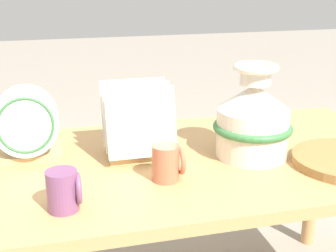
% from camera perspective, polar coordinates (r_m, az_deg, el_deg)
% --- Properties ---
extents(display_table, '(1.57, 0.76, 0.62)m').
position_cam_1_polar(display_table, '(1.47, 0.00, -6.41)').
color(display_table, tan).
rests_on(display_table, ground_plane).
extents(ceramic_vase, '(0.25, 0.25, 0.29)m').
position_cam_1_polar(ceramic_vase, '(1.46, 10.32, 0.89)').
color(ceramic_vase, silver).
rests_on(ceramic_vase, display_table).
extents(dish_rack_round_plates, '(0.20, 0.17, 0.21)m').
position_cam_1_polar(dish_rack_round_plates, '(1.49, -16.82, -0.58)').
color(dish_rack_round_plates, tan).
rests_on(dish_rack_round_plates, display_table).
extents(dish_rack_square_plates, '(0.21, 0.17, 0.23)m').
position_cam_1_polar(dish_rack_square_plates, '(1.45, -3.66, -0.56)').
color(dish_rack_square_plates, tan).
rests_on(dish_rack_square_plates, display_table).
extents(mug_terracotta_glaze, '(0.08, 0.08, 0.10)m').
position_cam_1_polar(mug_terracotta_glaze, '(1.29, -0.09, -4.47)').
color(mug_terracotta_glaze, '#B76647').
rests_on(mug_terracotta_glaze, display_table).
extents(mug_plum_glaze, '(0.08, 0.08, 0.10)m').
position_cam_1_polar(mug_plum_glaze, '(1.17, -12.52, -7.66)').
color(mug_plum_glaze, '#7A4770').
rests_on(mug_plum_glaze, display_table).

